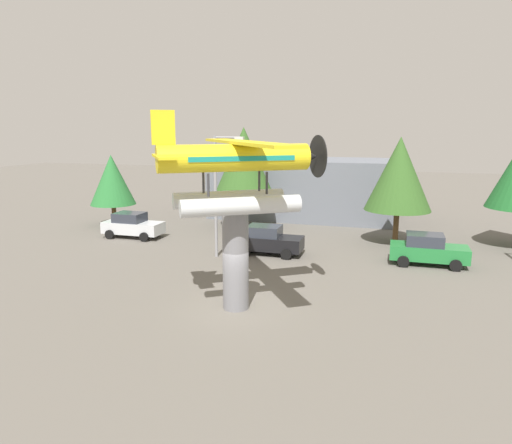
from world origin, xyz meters
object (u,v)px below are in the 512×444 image
(car_mid_black, at_px, (267,240))
(car_near_silver, at_px, (132,225))
(display_pedestal, at_px, (236,260))
(streetlight_primary, at_px, (219,187))
(tree_east, at_px, (244,161))
(tree_center_back, at_px, (399,174))
(floatplane_monument, at_px, (238,170))
(storefront_building, at_px, (306,188))
(tree_west, at_px, (112,180))
(car_far_green, at_px, (428,249))

(car_mid_black, bearing_deg, car_near_silver, 171.36)
(display_pedestal, xyz_separation_m, streetlight_primary, (-3.57, 7.38, 2.08))
(tree_east, distance_m, tree_center_back, 11.51)
(floatplane_monument, height_order, tree_center_back, floatplane_monument)
(storefront_building, bearing_deg, tree_west, -149.34)
(streetlight_primary, bearing_deg, floatplane_monument, -63.27)
(storefront_building, distance_m, tree_west, 16.14)
(storefront_building, bearing_deg, car_near_silver, -131.10)
(display_pedestal, relative_size, storefront_building, 0.27)
(car_mid_black, bearing_deg, storefront_building, 90.57)
(tree_west, bearing_deg, display_pedestal, -42.56)
(display_pedestal, height_order, tree_center_back, tree_center_back)
(display_pedestal, distance_m, floatplane_monument, 3.79)
(tree_center_back, bearing_deg, tree_west, -179.94)
(tree_east, bearing_deg, car_mid_black, -61.84)
(car_near_silver, bearing_deg, car_mid_black, -8.64)
(car_far_green, xyz_separation_m, storefront_building, (-9.39, 12.80, 1.61))
(storefront_building, bearing_deg, floatplane_monument, -86.68)
(car_mid_black, distance_m, tree_east, 9.09)
(car_far_green, relative_size, streetlight_primary, 0.59)
(tree_west, bearing_deg, tree_center_back, 0.06)
(display_pedestal, xyz_separation_m, tree_east, (-4.83, 15.91, 3.01))
(car_near_silver, distance_m, storefront_building, 15.50)
(streetlight_primary, bearing_deg, car_mid_black, 29.52)
(floatplane_monument, xyz_separation_m, car_near_silver, (-11.41, 10.31, -5.03))
(car_near_silver, bearing_deg, car_far_green, -3.47)
(tree_center_back, bearing_deg, tree_east, 169.48)
(car_far_green, bearing_deg, display_pedestal, -131.80)
(car_near_silver, distance_m, tree_west, 5.73)
(streetlight_primary, relative_size, storefront_building, 0.45)
(car_far_green, height_order, storefront_building, storefront_building)
(tree_west, distance_m, tree_center_back, 21.52)
(car_far_green, xyz_separation_m, tree_center_back, (-1.75, 4.61, 3.77))
(floatplane_monument, height_order, storefront_building, floatplane_monument)
(car_near_silver, height_order, tree_west, tree_west)
(streetlight_primary, bearing_deg, storefront_building, 80.64)
(car_mid_black, height_order, storefront_building, storefront_building)
(car_near_silver, bearing_deg, streetlight_primary, -21.22)
(car_near_silver, bearing_deg, tree_west, 137.50)
(car_mid_black, bearing_deg, car_far_green, 2.34)
(display_pedestal, distance_m, car_far_green, 12.40)
(tree_west, xyz_separation_m, tree_center_back, (21.49, 0.02, 1.05))
(car_near_silver, distance_m, car_mid_black, 10.38)
(car_near_silver, bearing_deg, tree_center_back, 10.92)
(tree_east, bearing_deg, car_far_green, -27.21)
(floatplane_monument, distance_m, car_mid_black, 10.15)
(floatplane_monument, relative_size, car_mid_black, 2.20)
(storefront_building, relative_size, tree_west, 2.83)
(tree_east, bearing_deg, tree_center_back, -10.52)
(tree_west, height_order, tree_east, tree_east)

